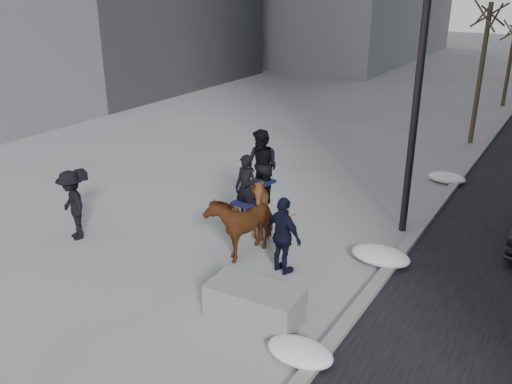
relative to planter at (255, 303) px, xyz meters
The scene contains 11 objects.
ground 1.89m from the planter, 140.87° to the left, with size 120.00×120.00×0.00m, color gray.
curb 11.28m from the planter, 82.04° to the left, with size 0.25×90.00×0.12m, color gray.
planter is the anchor object (origin of this frame).
tree_near 14.69m from the planter, 86.19° to the left, with size 1.20×1.20×5.80m, color #362B20, non-canonical shape.
tree_far 22.16m from the planter, 87.50° to the left, with size 1.20×1.20×4.37m, color #382921, non-canonical shape.
mounted_left 2.84m from the planter, 127.47° to the left, with size 1.06×1.90×2.33m.
mounted_right 3.72m from the planter, 120.11° to the left, with size 1.68×1.82×2.68m.
feeder 1.97m from the planter, 102.90° to the left, with size 1.11×1.00×1.75m.
camera_crew 5.66m from the planter, behind, with size 1.30×1.07×1.75m.
lamppost 7.16m from the planter, 77.70° to the left, with size 0.25×0.80×9.09m.
snow_piles 4.07m from the planter, 71.90° to the left, with size 1.36×10.77×0.35m.
Camera 1 is at (6.02, -8.51, 6.06)m, focal length 38.00 mm.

